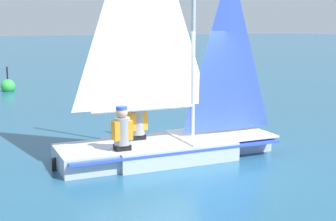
{
  "coord_description": "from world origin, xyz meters",
  "views": [
    {
      "loc": [
        -7.82,
        4.55,
        2.58
      ],
      "look_at": [
        0.0,
        0.0,
        0.96
      ],
      "focal_mm": 50.0,
      "sensor_mm": 36.0,
      "label": 1
    }
  ],
  "objects_px": {
    "sailor_crew": "(122,135)",
    "buoy_marker": "(8,86)",
    "sailboat_main": "(168,120)",
    "sailor_helm": "(138,126)"
  },
  "relations": [
    {
      "from": "sailor_crew",
      "to": "buoy_marker",
      "type": "distance_m",
      "value": 11.93
    },
    {
      "from": "sailor_crew",
      "to": "buoy_marker",
      "type": "relative_size",
      "value": 1.07
    },
    {
      "from": "sailboat_main",
      "to": "sailor_helm",
      "type": "distance_m",
      "value": 0.63
    },
    {
      "from": "buoy_marker",
      "to": "sailboat_main",
      "type": "bearing_deg",
      "value": -176.6
    },
    {
      "from": "sailor_crew",
      "to": "buoy_marker",
      "type": "height_order",
      "value": "sailor_crew"
    },
    {
      "from": "sailboat_main",
      "to": "buoy_marker",
      "type": "xyz_separation_m",
      "value": [
        11.7,
        0.7,
        -0.56
      ]
    },
    {
      "from": "sailboat_main",
      "to": "buoy_marker",
      "type": "distance_m",
      "value": 11.73
    },
    {
      "from": "sailor_helm",
      "to": "sailor_crew",
      "type": "height_order",
      "value": "sailor_crew"
    },
    {
      "from": "sailboat_main",
      "to": "buoy_marker",
      "type": "relative_size",
      "value": 4.92
    },
    {
      "from": "sailboat_main",
      "to": "buoy_marker",
      "type": "height_order",
      "value": "sailboat_main"
    }
  ]
}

